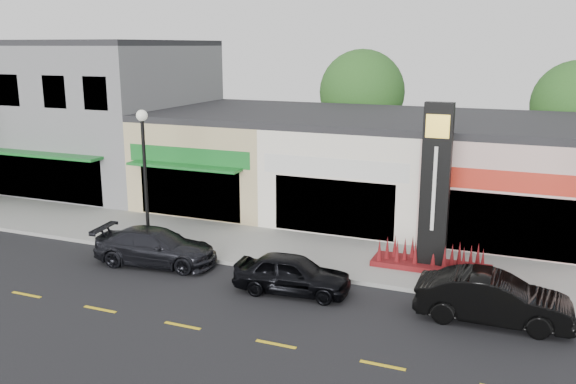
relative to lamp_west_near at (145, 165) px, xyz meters
name	(u,v)px	position (x,y,z in m)	size (l,w,h in m)	color
ground	(313,303)	(8.00, -2.50, -3.48)	(120.00, 120.00, 0.00)	black
sidewalk	(352,258)	(8.00, 1.85, -3.40)	(52.00, 4.30, 0.15)	gray
curb	(334,278)	(8.00, -0.40, -3.40)	(52.00, 0.20, 0.15)	gray
building_grey_2story	(92,114)	(-10.00, 8.98, 0.67)	(12.00, 10.95, 8.30)	slate
shop_beige	(238,154)	(-0.50, 8.96, -1.08)	(7.00, 10.85, 4.80)	tan
shop_cream	(365,163)	(6.50, 8.97, -1.08)	(7.00, 10.01, 4.80)	white
shop_pink_w	(517,175)	(13.50, 8.97, -1.08)	(7.00, 10.01, 4.80)	beige
tree_rear_west	(362,92)	(4.00, 17.00, 1.74)	(5.20, 5.20, 7.83)	#382619
lamp_west_near	(145,165)	(0.00, 0.00, 0.00)	(0.44, 0.44, 5.47)	black
pylon_sign	(434,212)	(11.00, 1.70, -1.20)	(4.20, 1.30, 6.00)	#5F1110
car_dark_sedan	(156,247)	(1.30, -1.38, -2.80)	(4.67, 1.90, 1.36)	black
car_black_sedan	(292,274)	(7.05, -1.95, -2.81)	(3.90, 1.57, 1.33)	black
car_black_conv	(493,298)	(13.39, -1.74, -2.74)	(4.49, 1.56, 1.48)	black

